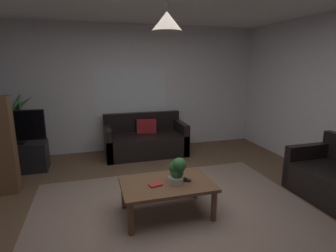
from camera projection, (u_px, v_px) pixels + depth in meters
floor at (175, 213)px, 3.36m from camera, size 5.42×5.57×0.02m
rug at (180, 221)px, 3.17m from camera, size 3.52×3.06×0.01m
wall_back at (135, 89)px, 5.69m from camera, size 5.54×0.06×2.61m
window_pane at (132, 92)px, 5.65m from camera, size 1.49×0.01×1.02m
couch_under_window at (145, 141)px, 5.49m from camera, size 1.62×0.81×0.82m
coffee_table at (167, 187)px, 3.25m from camera, size 1.10×0.70×0.42m
book_on_table_0 at (156, 185)px, 3.15m from camera, size 0.16×0.12×0.02m
remote_on_table_0 at (184, 180)px, 3.28m from camera, size 0.15×0.14×0.02m
remote_on_table_1 at (182, 178)px, 3.33m from camera, size 0.13×0.16×0.02m
potted_plant_on_table at (177, 170)px, 3.19m from camera, size 0.20×0.21×0.33m
tv_stand at (19, 157)px, 4.61m from camera, size 0.90×0.44×0.50m
tv at (15, 127)px, 4.47m from camera, size 0.93×0.16×0.57m
potted_palm_corner at (18, 133)px, 4.92m from camera, size 0.71×0.92×1.38m
pendant_lamp at (167, 21)px, 2.82m from camera, size 0.33×0.33×0.45m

